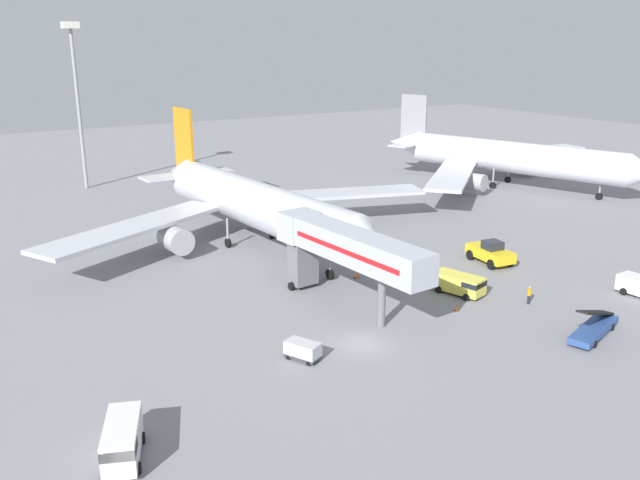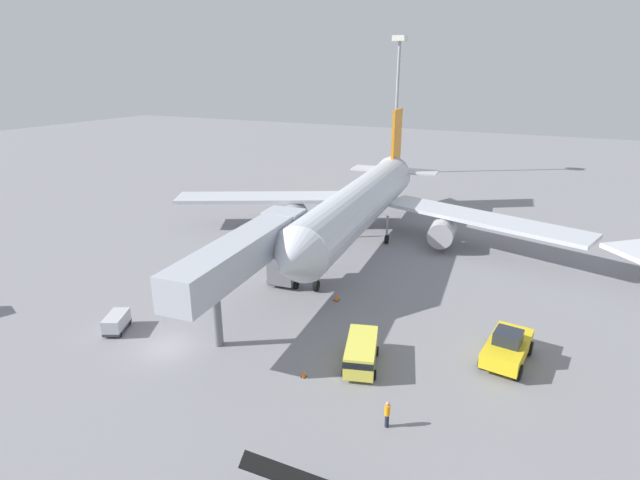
# 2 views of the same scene
# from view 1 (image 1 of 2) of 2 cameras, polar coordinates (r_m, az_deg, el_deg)

# --- Properties ---
(ground_plane) EXTENTS (300.00, 300.00, 0.00)m
(ground_plane) POSITION_cam_1_polar(r_m,az_deg,el_deg) (54.42, 3.78, -8.86)
(ground_plane) COLOR gray
(airplane_at_gate) EXTENTS (51.52, 46.09, 14.71)m
(airplane_at_gate) POSITION_cam_1_polar(r_m,az_deg,el_deg) (78.81, -5.86, 3.13)
(airplane_at_gate) COLOR silver
(airplane_at_gate) RESTS_ON ground
(jet_bridge) EXTENTS (4.81, 18.83, 7.58)m
(jet_bridge) POSITION_cam_1_polar(r_m,az_deg,el_deg) (59.59, 1.85, -0.59)
(jet_bridge) COLOR #B2B7C1
(jet_bridge) RESTS_ON ground
(pushback_tug) EXTENTS (3.40, 5.84, 2.58)m
(pushback_tug) POSITION_cam_1_polar(r_m,az_deg,el_deg) (75.02, 14.41, -1.05)
(pushback_tug) COLOR yellow
(pushback_tug) RESTS_ON ground
(belt_loader_truck) EXTENTS (7.33, 3.95, 3.34)m
(belt_loader_truck) POSITION_cam_1_polar(r_m,az_deg,el_deg) (59.74, 22.43, -6.94)
(belt_loader_truck) COLOR #2D4C8E
(belt_loader_truck) RESTS_ON ground
(service_van_far_left) EXTENTS (3.57, 5.25, 2.36)m
(service_van_far_left) POSITION_cam_1_polar(r_m,az_deg,el_deg) (41.71, -16.61, -16.16)
(service_van_far_left) COLOR white
(service_van_far_left) RESTS_ON ground
(service_van_mid_center) EXTENTS (3.39, 5.31, 1.91)m
(service_van_mid_center) POSITION_cam_1_polar(r_m,az_deg,el_deg) (65.31, 11.91, -3.65)
(service_van_mid_center) COLOR #E5DB4C
(service_van_mid_center) RESTS_ON ground
(baggage_cart_near_right) EXTENTS (2.41, 3.03, 1.44)m
(baggage_cart_near_right) POSITION_cam_1_polar(r_m,az_deg,el_deg) (51.50, -1.49, -9.39)
(baggage_cart_near_right) COLOR #38383D
(baggage_cart_near_right) RESTS_ON ground
(ground_crew_worker_foreground) EXTENTS (0.44, 0.44, 1.76)m
(ground_crew_worker_foreground) POSITION_cam_1_polar(r_m,az_deg,el_deg) (64.59, 17.49, -4.49)
(ground_crew_worker_foreground) COLOR #1E2333
(ground_crew_worker_foreground) RESTS_ON ground
(safety_cone_alpha) EXTENTS (0.37, 0.37, 0.56)m
(safety_cone_alpha) POSITION_cam_1_polar(r_m,az_deg,el_deg) (61.64, 11.64, -5.72)
(safety_cone_alpha) COLOR black
(safety_cone_alpha) RESTS_ON ground
(safety_cone_bravo) EXTENTS (0.48, 0.48, 0.72)m
(safety_cone_bravo) POSITION_cam_1_polar(r_m,az_deg,el_deg) (68.55, 3.13, -2.97)
(safety_cone_bravo) COLOR black
(safety_cone_bravo) RESTS_ON ground
(safety_cone_charlie) EXTENTS (0.43, 0.43, 0.66)m
(safety_cone_charlie) POSITION_cam_1_polar(r_m,az_deg,el_deg) (68.10, 0.79, -3.11)
(safety_cone_charlie) COLOR black
(safety_cone_charlie) RESTS_ON ground
(airplane_background) EXTENTS (49.73, 45.68, 14.11)m
(airplane_background) POSITION_cam_1_polar(r_m,az_deg,el_deg) (114.77, 15.63, 6.86)
(airplane_background) COLOR silver
(airplane_background) RESTS_ON ground
(apron_light_mast) EXTENTS (2.40, 2.40, 26.15)m
(apron_light_mast) POSITION_cam_1_polar(r_m,az_deg,el_deg) (114.45, -20.25, 13.10)
(apron_light_mast) COLOR #93969B
(apron_light_mast) RESTS_ON ground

